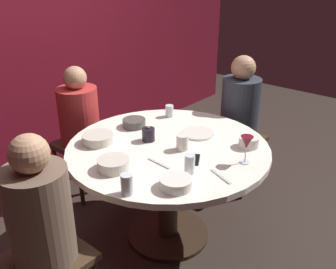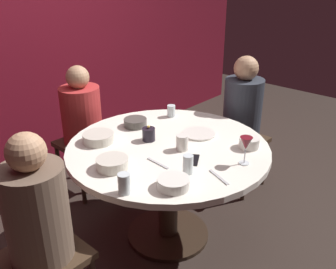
{
  "view_description": "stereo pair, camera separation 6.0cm",
  "coord_description": "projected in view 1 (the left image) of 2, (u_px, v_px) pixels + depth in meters",
  "views": [
    {
      "loc": [
        -1.71,
        -1.45,
        1.86
      ],
      "look_at": [
        0.0,
        0.0,
        0.83
      ],
      "focal_mm": 40.17,
      "sensor_mm": 36.0,
      "label": 1
    },
    {
      "loc": [
        -1.67,
        -1.5,
        1.86
      ],
      "look_at": [
        0.0,
        0.0,
        0.83
      ],
      "focal_mm": 40.17,
      "sensor_mm": 36.0,
      "label": 2
    }
  ],
  "objects": [
    {
      "name": "cup_center_front",
      "position": [
        127.0,
        184.0,
        1.96
      ],
      "size": [
        0.07,
        0.07,
        0.11
      ],
      "primitive_type": "cylinder",
      "color": "silver",
      "rests_on": "dining_table"
    },
    {
      "name": "cup_near_candle",
      "position": [
        182.0,
        142.0,
        2.43
      ],
      "size": [
        0.08,
        0.08,
        0.1
      ],
      "primitive_type": "cylinder",
      "color": "silver",
      "rests_on": "dining_table"
    },
    {
      "name": "bowl_salad_center",
      "position": [
        249.0,
        142.0,
        2.48
      ],
      "size": [
        0.13,
        0.13,
        0.07
      ],
      "primitive_type": "cylinder",
      "color": "silver",
      "rests_on": "dining_table"
    },
    {
      "name": "bowl_serving_large",
      "position": [
        114.0,
        164.0,
        2.21
      ],
      "size": [
        0.19,
        0.19,
        0.07
      ],
      "primitive_type": "cylinder",
      "color": "beige",
      "rests_on": "dining_table"
    },
    {
      "name": "ground_plane",
      "position": [
        168.0,
        234.0,
        2.82
      ],
      "size": [
        8.0,
        8.0,
        0.0
      ],
      "primitive_type": "plane",
      "color": "#2D231E"
    },
    {
      "name": "bowl_rice_portion",
      "position": [
        134.0,
        123.0,
        2.78
      ],
      "size": [
        0.17,
        0.17,
        0.06
      ],
      "primitive_type": "cylinder",
      "color": "#4C4742",
      "rests_on": "dining_table"
    },
    {
      "name": "bowl_small_white",
      "position": [
        98.0,
        139.0,
        2.53
      ],
      "size": [
        0.21,
        0.21,
        0.06
      ],
      "primitive_type": "cylinder",
      "color": "beige",
      "rests_on": "dining_table"
    },
    {
      "name": "wine_glass",
      "position": [
        247.0,
        144.0,
        2.24
      ],
      "size": [
        0.08,
        0.08,
        0.18
      ],
      "color": "silver",
      "rests_on": "dining_table"
    },
    {
      "name": "knife_near_plate",
      "position": [
        221.0,
        176.0,
        2.14
      ],
      "size": [
        0.08,
        0.17,
        0.01
      ],
      "primitive_type": "cube",
      "rotation": [
        0.0,
        0.0,
        -0.37
      ],
      "color": "#B7B7BC",
      "rests_on": "dining_table"
    },
    {
      "name": "cup_by_left_diner",
      "position": [
        169.0,
        111.0,
        2.96
      ],
      "size": [
        0.06,
        0.06,
        0.09
      ],
      "primitive_type": "cylinder",
      "color": "silver",
      "rests_on": "dining_table"
    },
    {
      "name": "cell_phone",
      "position": [
        194.0,
        159.0,
        2.32
      ],
      "size": [
        0.16,
        0.13,
        0.01
      ],
      "primitive_type": "cube",
      "rotation": [
        0.0,
        0.0,
        2.12
      ],
      "color": "black",
      "rests_on": "dining_table"
    },
    {
      "name": "seated_diner_left",
      "position": [
        40.0,
        217.0,
        1.84
      ],
      "size": [
        0.4,
        0.4,
        1.16
      ],
      "rotation": [
        0.0,
        0.0,
        6.28
      ],
      "color": "#3F2D1E",
      "rests_on": "ground"
    },
    {
      "name": "dinner_plate",
      "position": [
        198.0,
        133.0,
        2.67
      ],
      "size": [
        0.24,
        0.24,
        0.01
      ],
      "primitive_type": "cylinder",
      "color": "silver",
      "rests_on": "dining_table"
    },
    {
      "name": "cup_by_right_diner",
      "position": [
        190.0,
        164.0,
        2.16
      ],
      "size": [
        0.06,
        0.06,
        0.11
      ],
      "primitive_type": "cylinder",
      "color": "silver",
      "rests_on": "dining_table"
    },
    {
      "name": "candle_holder",
      "position": [
        148.0,
        134.0,
        2.56
      ],
      "size": [
        0.09,
        0.09,
        0.11
      ],
      "color": "black",
      "rests_on": "dining_table"
    },
    {
      "name": "dining_table",
      "position": [
        168.0,
        165.0,
        2.57
      ],
      "size": [
        1.35,
        1.35,
        0.75
      ],
      "color": "silver",
      "rests_on": "ground"
    },
    {
      "name": "seated_diner_right",
      "position": [
        240.0,
        109.0,
        3.16
      ],
      "size": [
        0.4,
        0.4,
        1.19
      ],
      "rotation": [
        0.0,
        0.0,
        3.14
      ],
      "color": "#3F2D1E",
      "rests_on": "ground"
    },
    {
      "name": "fork_near_plate",
      "position": [
        159.0,
        163.0,
        2.28
      ],
      "size": [
        0.03,
        0.18,
        0.01
      ],
      "primitive_type": "cube",
      "rotation": [
        0.0,
        0.0,
        -0.08
      ],
      "color": "#B7B7BC",
      "rests_on": "dining_table"
    },
    {
      "name": "back_wall",
      "position": [
        24.0,
        34.0,
        3.23
      ],
      "size": [
        6.0,
        0.1,
        2.6
      ],
      "primitive_type": "cube",
      "color": "maroon",
      "rests_on": "ground"
    },
    {
      "name": "seated_diner_back",
      "position": [
        79.0,
        117.0,
        3.09
      ],
      "size": [
        0.4,
        0.4,
        1.12
      ],
      "rotation": [
        0.0,
        0.0,
        4.71
      ],
      "color": "#3F2D1E",
      "rests_on": "ground"
    },
    {
      "name": "bowl_sauce_side",
      "position": [
        176.0,
        183.0,
        2.03
      ],
      "size": [
        0.18,
        0.18,
        0.06
      ],
      "primitive_type": "cylinder",
      "color": "silver",
      "rests_on": "dining_table"
    }
  ]
}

